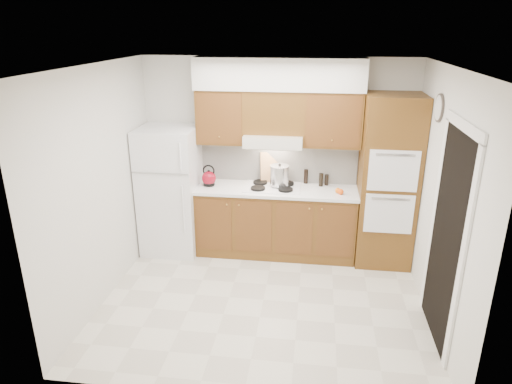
{
  "coord_description": "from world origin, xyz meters",
  "views": [
    {
      "loc": [
        0.51,
        -4.46,
        2.97
      ],
      "look_at": [
        -0.15,
        0.45,
        1.15
      ],
      "focal_mm": 32.0,
      "sensor_mm": 36.0,
      "label": 1
    }
  ],
  "objects_px": {
    "fridge": "(171,190)",
    "kettle": "(209,178)",
    "oven_cabinet": "(387,182)",
    "stock_pot": "(279,176)"
  },
  "relations": [
    {
      "from": "fridge",
      "to": "kettle",
      "type": "bearing_deg",
      "value": 4.32
    },
    {
      "from": "kettle",
      "to": "oven_cabinet",
      "type": "bearing_deg",
      "value": -11.84
    },
    {
      "from": "kettle",
      "to": "stock_pot",
      "type": "distance_m",
      "value": 0.94
    },
    {
      "from": "oven_cabinet",
      "to": "stock_pot",
      "type": "height_order",
      "value": "oven_cabinet"
    },
    {
      "from": "oven_cabinet",
      "to": "kettle",
      "type": "xyz_separation_m",
      "value": [
        -2.32,
        0.0,
        -0.05
      ]
    },
    {
      "from": "stock_pot",
      "to": "fridge",
      "type": "bearing_deg",
      "value": -175.6
    },
    {
      "from": "kettle",
      "to": "stock_pot",
      "type": "xyz_separation_m",
      "value": [
        0.94,
        0.07,
        0.05
      ]
    },
    {
      "from": "fridge",
      "to": "stock_pot",
      "type": "xyz_separation_m",
      "value": [
        1.47,
        0.11,
        0.24
      ]
    },
    {
      "from": "stock_pot",
      "to": "oven_cabinet",
      "type": "bearing_deg",
      "value": -3.22
    },
    {
      "from": "fridge",
      "to": "stock_pot",
      "type": "distance_m",
      "value": 1.49
    }
  ]
}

